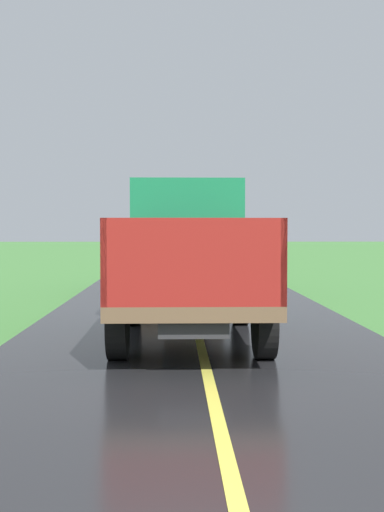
{
  "coord_description": "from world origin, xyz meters",
  "views": [
    {
      "loc": [
        -0.42,
        -2.63,
        1.94
      ],
      "look_at": [
        -0.06,
        10.53,
        1.4
      ],
      "focal_mm": 45.8,
      "sensor_mm": 36.0,
      "label": 1
    }
  ],
  "objects": [
    {
      "name": "banana_truck_far",
      "position": [
        -0.26,
        18.32,
        1.46
      ],
      "size": [
        2.38,
        5.82,
        2.8
      ],
      "color": "#2D2D30",
      "rests_on": "road_surface"
    },
    {
      "name": "banana_truck_near",
      "position": [
        -0.17,
        9.04,
        1.48
      ],
      "size": [
        2.38,
        5.82,
        2.8
      ],
      "color": "#2D2D30",
      "rests_on": "road_surface"
    }
  ]
}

